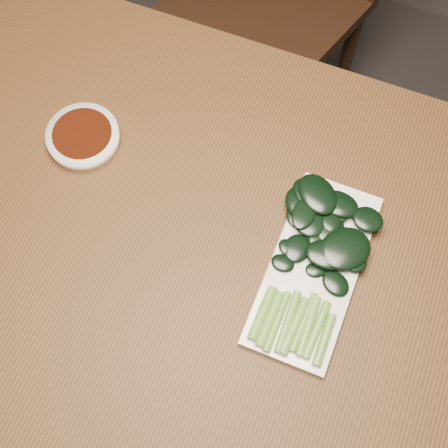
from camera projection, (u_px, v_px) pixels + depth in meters
ground at (212, 342)px, 1.68m from camera, size 6.00×6.00×0.00m
table at (205, 255)px, 1.06m from camera, size 1.40×0.80×0.75m
sauce_bowl at (83, 137)px, 1.05m from camera, size 0.12×0.12×0.03m
serving_plate at (314, 269)px, 0.97m from camera, size 0.14×0.31×0.01m
gai_lan at (318, 245)px, 0.96m from camera, size 0.18×0.31×0.03m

